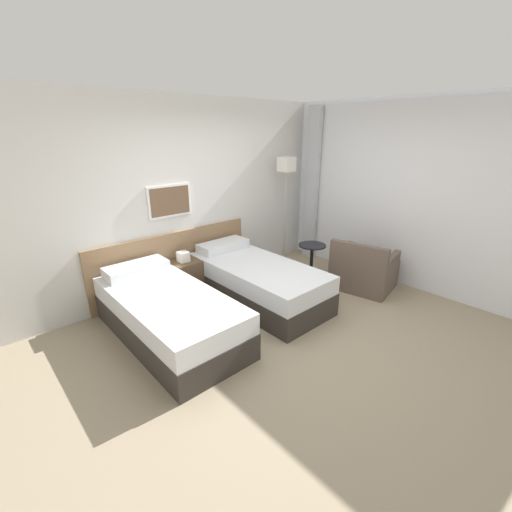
{
  "coord_description": "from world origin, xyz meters",
  "views": [
    {
      "loc": [
        -2.65,
        -2.33,
        2.25
      ],
      "look_at": [
        0.18,
        0.8,
        0.69
      ],
      "focal_mm": 24.0,
      "sensor_mm": 36.0,
      "label": 1
    }
  ],
  "objects_px": {
    "floor_lamp": "(286,177)",
    "side_table": "(312,256)",
    "bed_near_door": "(168,314)",
    "armchair": "(363,271)",
    "nightstand": "(185,278)",
    "bed_near_window": "(257,281)"
  },
  "relations": [
    {
      "from": "floor_lamp",
      "to": "side_table",
      "type": "xyz_separation_m",
      "value": [
        -0.25,
        -0.82,
        -1.11
      ]
    },
    {
      "from": "nightstand",
      "to": "side_table",
      "type": "distance_m",
      "value": 1.94
    },
    {
      "from": "bed_near_door",
      "to": "bed_near_window",
      "type": "height_order",
      "value": "same"
    },
    {
      "from": "bed_near_window",
      "to": "floor_lamp",
      "type": "xyz_separation_m",
      "value": [
        1.28,
        0.69,
        1.25
      ]
    },
    {
      "from": "bed_near_door",
      "to": "nightstand",
      "type": "bearing_deg",
      "value": 48.61
    },
    {
      "from": "floor_lamp",
      "to": "armchair",
      "type": "relative_size",
      "value": 1.91
    },
    {
      "from": "bed_near_door",
      "to": "bed_near_window",
      "type": "bearing_deg",
      "value": 0.0
    },
    {
      "from": "bed_near_door",
      "to": "armchair",
      "type": "height_order",
      "value": "armchair"
    },
    {
      "from": "bed_near_door",
      "to": "side_table",
      "type": "height_order",
      "value": "bed_near_door"
    },
    {
      "from": "bed_near_door",
      "to": "armchair",
      "type": "relative_size",
      "value": 2.1
    },
    {
      "from": "floor_lamp",
      "to": "armchair",
      "type": "height_order",
      "value": "floor_lamp"
    },
    {
      "from": "bed_near_window",
      "to": "armchair",
      "type": "distance_m",
      "value": 1.65
    },
    {
      "from": "floor_lamp",
      "to": "side_table",
      "type": "relative_size",
      "value": 3.01
    },
    {
      "from": "bed_near_door",
      "to": "armchair",
      "type": "xyz_separation_m",
      "value": [
        2.81,
        -0.78,
        -0.02
      ]
    },
    {
      "from": "nightstand",
      "to": "armchair",
      "type": "height_order",
      "value": "armchair"
    },
    {
      "from": "bed_near_window",
      "to": "armchair",
      "type": "bearing_deg",
      "value": -28.35
    },
    {
      "from": "armchair",
      "to": "bed_near_window",
      "type": "bearing_deg",
      "value": 49.84
    },
    {
      "from": "bed_near_window",
      "to": "armchair",
      "type": "xyz_separation_m",
      "value": [
        1.45,
        -0.78,
        -0.02
      ]
    },
    {
      "from": "bed_near_door",
      "to": "bed_near_window",
      "type": "xyz_separation_m",
      "value": [
        1.36,
        0.0,
        0.0
      ]
    },
    {
      "from": "bed_near_door",
      "to": "armchair",
      "type": "bearing_deg",
      "value": -15.56
    },
    {
      "from": "bed_near_door",
      "to": "nightstand",
      "type": "height_order",
      "value": "bed_near_door"
    },
    {
      "from": "bed_near_window",
      "to": "side_table",
      "type": "height_order",
      "value": "bed_near_window"
    }
  ]
}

